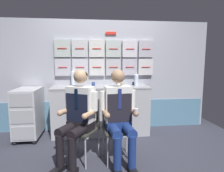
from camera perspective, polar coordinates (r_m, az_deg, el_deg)
The scene contains 14 objects.
ground at distance 2.75m, azimuth -0.03°, elevation -22.69°, with size 4.80×4.80×0.04m, color #343541.
galley_bulkhead at distance 3.75m, azimuth -2.31°, elevation 3.14°, with size 4.20×0.14×2.15m.
galley_counter at distance 3.57m, azimuth -3.36°, elevation -7.29°, with size 1.79×0.53×0.90m.
service_trolley at distance 3.65m, azimuth -23.98°, elevation -7.20°, with size 0.40×0.65×0.89m.
folding_chair_left at distance 2.73m, azimuth -8.36°, elevation -10.73°, with size 0.55×0.55×0.83m.
crew_member_left at distance 2.55m, azimuth -10.34°, elevation -7.92°, with size 0.59×0.68×1.26m.
folding_chair_center at distance 2.72m, azimuth 1.35°, elevation -10.73°, with size 0.44×0.44×0.83m.
crew_member_center at distance 2.52m, azimuth 2.24°, elevation -8.01°, with size 0.50×0.63×1.25m.
water_bottle_tall at distance 3.66m, azimuth -11.78°, elevation 2.43°, with size 0.07×0.07×0.31m.
sparkling_bottle_green at distance 3.61m, azimuth 7.40°, elevation 1.93°, with size 0.08×0.08×0.24m.
paper_cup_blue at distance 3.43m, azimuth 3.19°, elevation 0.42°, with size 0.07×0.07×0.07m.
paper_cup_tan at distance 3.75m, azimuth 6.67°, elevation 0.84°, with size 0.07×0.07×0.06m.
coffee_cup_white at distance 3.45m, azimuth -5.67°, elevation 0.51°, with size 0.06×0.06×0.08m.
coffee_cup_spare at distance 3.69m, azimuth 1.98°, elevation 0.97°, with size 0.06×0.06×0.08m.
Camera 1 is at (-0.26, -2.36, 1.36)m, focal length 30.16 mm.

